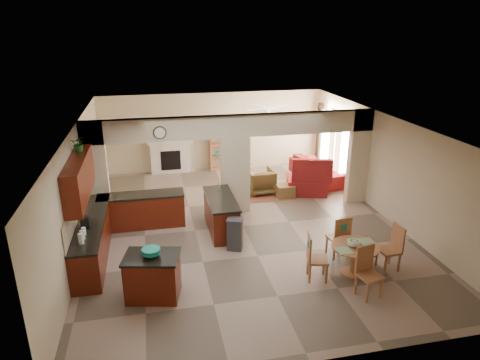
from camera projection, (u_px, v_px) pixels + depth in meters
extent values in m
plane|color=gray|center=(243.00, 226.00, 11.40)|extent=(10.00, 10.00, 0.00)
plane|color=white|center=(243.00, 123.00, 10.44)|extent=(10.00, 10.00, 0.00)
plane|color=#C1AF8D|center=(213.00, 132.00, 15.51)|extent=(8.00, 0.00, 8.00)
plane|color=#C1AF8D|center=(316.00, 287.00, 6.33)|extent=(8.00, 0.00, 8.00)
plane|color=#C1AF8D|center=(79.00, 188.00, 10.14)|extent=(0.00, 10.00, 10.00)
plane|color=#C1AF8D|center=(385.00, 166.00, 11.70)|extent=(0.00, 10.00, 10.00)
cube|color=#C1AF8D|center=(96.00, 174.00, 11.11)|extent=(0.60, 0.25, 2.80)
cube|color=#C1AF8D|center=(235.00, 175.00, 11.94)|extent=(0.80, 0.25, 2.20)
cube|color=#C1AF8D|center=(358.00, 157.00, 12.56)|extent=(0.60, 0.25, 2.80)
cube|color=#C1AF8D|center=(235.00, 126.00, 11.46)|extent=(8.00, 0.25, 0.60)
cube|color=#3A1006|center=(93.00, 239.00, 9.79)|extent=(0.60, 3.20, 0.86)
cube|color=black|center=(91.00, 221.00, 9.64)|extent=(0.62, 3.22, 0.05)
cube|color=tan|center=(76.00, 210.00, 9.47)|extent=(0.02, 3.20, 0.55)
cube|color=#3A1006|center=(142.00, 211.00, 11.27)|extent=(2.20, 0.60, 0.86)
cube|color=black|center=(141.00, 195.00, 11.11)|extent=(2.22, 0.62, 0.05)
cube|color=#3A1006|center=(79.00, 179.00, 9.26)|extent=(0.35, 2.40, 0.90)
cube|color=#3A1006|center=(221.00, 215.00, 11.04)|extent=(0.65, 1.80, 0.86)
cube|color=black|center=(221.00, 199.00, 10.89)|extent=(0.70, 1.85, 0.05)
cube|color=silver|center=(227.00, 230.00, 10.27)|extent=(0.58, 0.04, 0.70)
cylinder|color=#462A17|center=(160.00, 133.00, 10.95)|extent=(0.34, 0.03, 0.34)
cube|color=#994737|center=(266.00, 194.00, 13.56)|extent=(1.60, 1.30, 0.01)
cube|color=#F0E1D0|center=(170.00, 158.00, 15.34)|extent=(1.40, 0.28, 1.10)
cube|color=black|center=(171.00, 160.00, 15.23)|extent=(0.70, 0.04, 0.70)
cube|color=#F0E1D0|center=(170.00, 142.00, 15.12)|extent=(1.60, 0.35, 0.10)
cube|color=#A35E38|center=(224.00, 146.00, 15.59)|extent=(1.00, 0.32, 1.80)
cube|color=white|center=(347.00, 151.00, 13.88)|extent=(0.02, 0.90, 1.90)
cube|color=white|center=(326.00, 138.00, 15.44)|extent=(0.02, 0.90, 1.90)
cube|color=white|center=(336.00, 148.00, 14.71)|extent=(0.02, 0.70, 2.10)
cube|color=#3B1817|center=(354.00, 156.00, 13.32)|extent=(0.10, 0.28, 2.30)
cube|color=#3B1817|center=(338.00, 146.00, 14.42)|extent=(0.10, 0.28, 2.30)
cube|color=#3B1817|center=(332.00, 142.00, 14.88)|extent=(0.10, 0.28, 2.30)
cube|color=#3B1817|center=(319.00, 134.00, 15.99)|extent=(0.10, 0.28, 2.30)
cylinder|color=white|center=(269.00, 108.00, 13.57)|extent=(1.00, 1.00, 0.10)
cube|color=#3A1006|center=(153.00, 277.00, 8.32)|extent=(1.12, 0.89, 0.85)
cube|color=black|center=(151.00, 257.00, 8.17)|extent=(1.18, 0.95, 0.05)
cylinder|color=#148A77|center=(151.00, 253.00, 8.11)|extent=(0.35, 0.35, 0.17)
cube|color=#2F2F31|center=(235.00, 235.00, 10.12)|extent=(0.42, 0.39, 0.73)
cylinder|color=#A35E38|center=(355.00, 247.00, 8.99)|extent=(1.00, 1.00, 0.04)
cylinder|color=#A35E38|center=(354.00, 260.00, 9.10)|extent=(0.15, 0.15, 0.64)
cylinder|color=#A35E38|center=(353.00, 273.00, 9.20)|extent=(0.51, 0.51, 0.05)
cylinder|color=#71B126|center=(354.00, 243.00, 8.95)|extent=(0.27, 0.27, 0.15)
imported|color=maroon|center=(317.00, 169.00, 14.71)|extent=(2.59, 1.30, 0.72)
cube|color=maroon|center=(306.00, 185.00, 13.62)|extent=(1.44, 1.29, 0.49)
imported|color=maroon|center=(260.00, 181.00, 13.55)|extent=(0.88, 0.90, 0.77)
cube|color=maroon|center=(285.00, 191.00, 13.30)|extent=(0.54, 0.54, 0.39)
imported|color=#165115|center=(79.00, 144.00, 9.58)|extent=(0.35, 0.31, 0.36)
cube|color=#A35E38|center=(338.00, 238.00, 9.82)|extent=(0.47, 0.47, 0.05)
cube|color=#A35E38|center=(339.00, 242.00, 10.10)|extent=(0.04, 0.04, 0.44)
cube|color=#A35E38|center=(327.00, 244.00, 9.99)|extent=(0.04, 0.04, 0.44)
cube|color=#A35E38|center=(347.00, 249.00, 9.79)|extent=(0.04, 0.04, 0.44)
cube|color=#A35E38|center=(334.00, 251.00, 9.69)|extent=(0.04, 0.04, 0.44)
cube|color=#A35E38|center=(343.00, 230.00, 9.54)|extent=(0.42, 0.09, 0.55)
cube|color=#148A77|center=(344.00, 227.00, 9.50)|extent=(0.14, 0.03, 0.14)
cube|color=#A35E38|center=(389.00, 251.00, 9.26)|extent=(0.45, 0.45, 0.05)
cube|color=#A35E38|center=(376.00, 257.00, 9.45)|extent=(0.04, 0.04, 0.44)
cube|color=#A35E38|center=(385.00, 265.00, 9.14)|extent=(0.04, 0.04, 0.44)
cube|color=#A35E38|center=(390.00, 255.00, 9.54)|extent=(0.04, 0.04, 0.44)
cube|color=#A35E38|center=(399.00, 263.00, 9.23)|extent=(0.04, 0.04, 0.44)
cube|color=#A35E38|center=(398.00, 237.00, 9.21)|extent=(0.07, 0.42, 0.55)
cube|color=#148A77|center=(400.00, 234.00, 9.19)|extent=(0.02, 0.14, 0.14)
cube|color=#A35E38|center=(370.00, 276.00, 8.33)|extent=(0.50, 0.50, 0.05)
cube|color=#A35E38|center=(367.00, 293.00, 8.19)|extent=(0.04, 0.04, 0.44)
cube|color=#A35E38|center=(381.00, 288.00, 8.33)|extent=(0.04, 0.04, 0.44)
cube|color=#A35E38|center=(356.00, 284.00, 8.48)|extent=(0.04, 0.04, 0.44)
cube|color=#A35E38|center=(369.00, 280.00, 8.62)|extent=(0.04, 0.04, 0.44)
cube|color=#A35E38|center=(365.00, 258.00, 8.39)|extent=(0.42, 0.13, 0.55)
cube|color=#148A77|center=(364.00, 254.00, 8.38)|extent=(0.14, 0.04, 0.14)
cube|color=#A35E38|center=(318.00, 260.00, 8.90)|extent=(0.51, 0.51, 0.05)
cube|color=#A35E38|center=(326.00, 274.00, 8.81)|extent=(0.04, 0.04, 0.44)
cube|color=#A35E38|center=(324.00, 265.00, 9.13)|extent=(0.04, 0.04, 0.44)
cube|color=#A35E38|center=(310.00, 274.00, 8.82)|extent=(0.04, 0.04, 0.44)
cube|color=#A35E38|center=(308.00, 265.00, 9.14)|extent=(0.04, 0.04, 0.44)
cube|color=#A35E38|center=(309.00, 247.00, 8.80)|extent=(0.14, 0.42, 0.55)
cube|color=#148A77|center=(308.00, 244.00, 8.77)|extent=(0.04, 0.14, 0.14)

